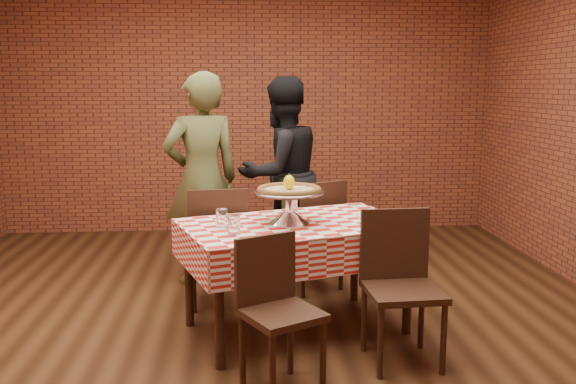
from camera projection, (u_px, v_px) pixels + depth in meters
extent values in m
plane|color=black|center=(254.00, 329.00, 4.26)|extent=(6.00, 6.00, 0.00)
plane|color=brown|center=(247.00, 104.00, 6.96)|extent=(5.50, 0.00, 5.50)
cube|color=#382116|center=(296.00, 277.00, 4.20)|extent=(1.68, 1.32, 0.75)
cylinder|color=beige|center=(289.00, 191.00, 4.08)|extent=(0.60, 0.60, 0.03)
ellipsoid|color=yellow|center=(289.00, 182.00, 4.07)|extent=(0.11, 0.11, 0.10)
cylinder|color=white|center=(234.00, 225.00, 3.79)|extent=(0.10, 0.10, 0.12)
cylinder|color=white|center=(222.00, 218.00, 3.98)|extent=(0.10, 0.10, 0.12)
cylinder|color=white|center=(368.00, 217.00, 4.29)|extent=(0.19, 0.19, 0.01)
cube|color=white|center=(384.00, 221.00, 4.15)|extent=(0.06, 0.05, 0.00)
cube|color=white|center=(392.00, 219.00, 4.22)|extent=(0.05, 0.04, 0.00)
cube|color=silver|center=(290.00, 205.00, 4.41)|extent=(0.11, 0.10, 0.13)
imported|color=#4F532C|center=(202.00, 179.00, 5.16)|extent=(0.75, 0.62, 1.78)
imported|color=black|center=(281.00, 174.00, 5.55)|extent=(1.07, 1.00, 1.74)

